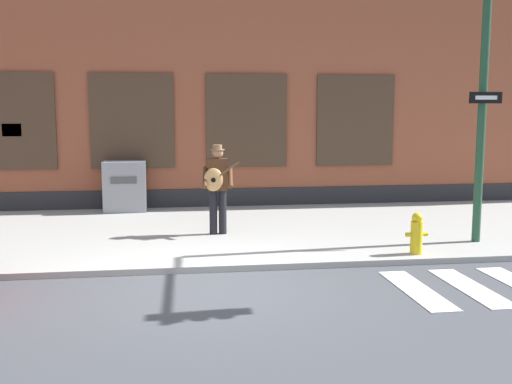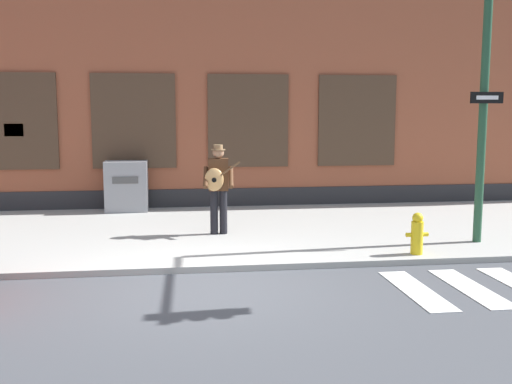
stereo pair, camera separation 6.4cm
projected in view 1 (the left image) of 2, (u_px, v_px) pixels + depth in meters
ground_plane at (208, 288)px, 8.37m from camera, size 160.00×160.00×0.00m
sidewalk at (197, 232)px, 12.05m from camera, size 28.00×5.90×0.10m
building_backdrop at (187, 70)px, 16.43m from camera, size 28.00×4.06×7.18m
busker at (217, 184)px, 11.47m from camera, size 0.71×0.55×1.73m
utility_box at (125, 186)px, 14.20m from camera, size 0.99×0.63×1.20m
fire_hydrant at (417, 233)px, 9.94m from camera, size 0.38×0.20×0.70m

